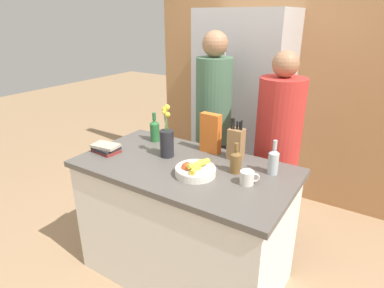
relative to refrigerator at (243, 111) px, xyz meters
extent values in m
plane|color=#A37F5B|center=(0.16, -1.29, -0.96)|extent=(14.00, 14.00, 0.00)
cube|color=silver|center=(0.16, -1.29, -0.52)|extent=(1.41, 0.77, 0.87)
cube|color=#56514C|center=(0.16, -1.29, -0.06)|extent=(1.47, 0.80, 0.04)
cube|color=#AD7A4C|center=(0.16, 0.36, 0.34)|extent=(2.67, 0.12, 2.60)
cube|color=#B7B7BC|center=(0.00, 0.00, 0.00)|extent=(0.85, 0.60, 1.92)
cylinder|color=#B7B7BC|center=(-0.06, -0.31, 0.10)|extent=(0.02, 0.02, 1.05)
cylinder|color=silver|center=(0.30, -1.37, -0.02)|extent=(0.26, 0.26, 0.05)
torus|color=silver|center=(0.30, -1.37, 0.00)|extent=(0.26, 0.26, 0.02)
sphere|color=#99B233|center=(0.30, -1.37, 0.01)|extent=(0.07, 0.07, 0.07)
sphere|color=#C64C23|center=(0.25, -1.40, 0.01)|extent=(0.07, 0.07, 0.07)
cylinder|color=yellow|center=(0.31, -1.39, 0.02)|extent=(0.07, 0.18, 0.03)
cylinder|color=yellow|center=(0.31, -1.36, 0.03)|extent=(0.09, 0.16, 0.03)
cube|color=olive|center=(0.40, -1.01, 0.07)|extent=(0.10, 0.09, 0.22)
cylinder|color=black|center=(0.36, -1.02, 0.21)|extent=(0.01, 0.01, 0.08)
cylinder|color=black|center=(0.38, -1.02, 0.21)|extent=(0.01, 0.01, 0.09)
cylinder|color=black|center=(0.40, -1.00, 0.20)|extent=(0.01, 0.01, 0.06)
cylinder|color=black|center=(0.42, -1.00, 0.20)|extent=(0.01, 0.01, 0.06)
cylinder|color=black|center=(0.44, -1.01, 0.20)|extent=(0.01, 0.01, 0.08)
cylinder|color=#232328|center=(-0.03, -1.23, 0.05)|extent=(0.10, 0.10, 0.19)
cylinder|color=#477538|center=(-0.02, -1.23, 0.21)|extent=(0.01, 0.02, 0.12)
sphere|color=gold|center=(-0.02, -1.23, 0.27)|extent=(0.04, 0.04, 0.04)
cylinder|color=#477538|center=(-0.03, -1.22, 0.23)|extent=(0.02, 0.01, 0.17)
sphere|color=gold|center=(-0.03, -1.22, 0.31)|extent=(0.04, 0.04, 0.04)
cylinder|color=#477538|center=(-0.04, -1.23, 0.22)|extent=(0.01, 0.02, 0.15)
sphere|color=gold|center=(-0.04, -1.23, 0.30)|extent=(0.04, 0.04, 0.04)
cylinder|color=#477538|center=(-0.03, -1.24, 0.22)|extent=(0.02, 0.01, 0.14)
sphere|color=gold|center=(-0.03, -1.25, 0.29)|extent=(0.03, 0.03, 0.03)
cube|color=orange|center=(0.19, -1.00, 0.10)|extent=(0.15, 0.07, 0.29)
cylinder|color=silver|center=(0.62, -1.31, 0.00)|extent=(0.08, 0.08, 0.08)
torus|color=silver|center=(0.66, -1.28, 0.00)|extent=(0.06, 0.04, 0.06)
cube|color=maroon|center=(-0.46, -1.41, -0.03)|extent=(0.21, 0.15, 0.02)
cube|color=#232328|center=(-0.46, -1.41, -0.01)|extent=(0.19, 0.16, 0.02)
cube|color=#B7A88E|center=(-0.46, -1.41, 0.01)|extent=(0.20, 0.14, 0.02)
cylinder|color=#B2BCC1|center=(0.70, -1.09, 0.03)|extent=(0.07, 0.07, 0.14)
cone|color=#B2BCC1|center=(0.70, -1.09, 0.11)|extent=(0.07, 0.07, 0.03)
cylinder|color=#B2BCC1|center=(0.70, -1.09, 0.15)|extent=(0.03, 0.03, 0.06)
cylinder|color=brown|center=(0.49, -1.20, 0.02)|extent=(0.07, 0.07, 0.12)
cone|color=brown|center=(0.49, -1.20, 0.09)|extent=(0.07, 0.07, 0.02)
cylinder|color=brown|center=(0.49, -1.20, 0.13)|extent=(0.03, 0.03, 0.05)
cylinder|color=#286633|center=(-0.29, -1.04, 0.03)|extent=(0.07, 0.07, 0.15)
cone|color=#286633|center=(-0.29, -1.04, 0.11)|extent=(0.07, 0.07, 0.03)
cylinder|color=#286633|center=(-0.29, -1.04, 0.16)|extent=(0.03, 0.03, 0.06)
cube|color=#383842|center=(0.01, -0.62, -0.54)|extent=(0.27, 0.23, 0.84)
cylinder|color=#42664C|center=(0.01, -0.62, 0.24)|extent=(0.30, 0.30, 0.70)
sphere|color=#996B4C|center=(0.01, -0.62, 0.69)|extent=(0.20, 0.20, 0.20)
cube|color=#383842|center=(0.57, -0.63, -0.56)|extent=(0.30, 0.23, 0.79)
cylinder|color=red|center=(0.57, -0.63, 0.16)|extent=(0.34, 0.34, 0.65)
sphere|color=#996B4C|center=(0.57, -0.63, 0.58)|extent=(0.19, 0.19, 0.19)
camera|label=1|loc=(1.25, -2.91, 0.89)|focal=30.00mm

